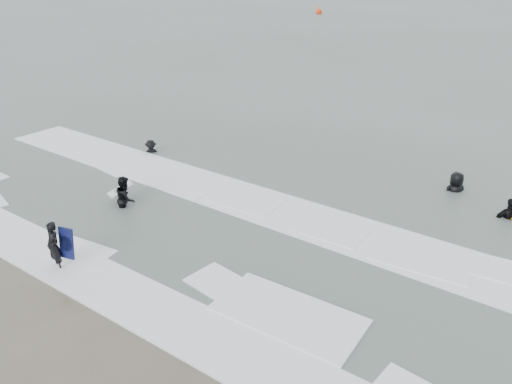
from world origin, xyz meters
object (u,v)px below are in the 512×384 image
Objects in this scene: surfer_breaker at (151,154)px; buoy at (319,12)px; surfer_right_near at (509,219)px; surfer_centre at (58,268)px; surfer_wading at (127,207)px; surfer_right_far at (455,192)px.

buoy reaches higher than surfer_breaker.
surfer_right_near is 1.17× the size of buoy.
surfer_right_near is (10.10, 11.25, 0.00)m from surfer_centre.
surfer_wading reaches higher than surfer_breaker.
surfer_wading is at bearing -65.77° from buoy.
surfer_right_near is at bearing -103.11° from surfer_wading.
surfer_wading is at bearing -0.50° from surfer_right_far.
surfer_centre is at bearing -65.92° from buoy.
surfer_right_far is 71.78m from buoy.
surfer_right_near reaches higher than surfer_breaker.
surfer_right_near is (15.07, 2.90, 0.00)m from surfer_breaker.
buoy is (-42.29, 60.77, 0.42)m from surfer_right_near.
surfer_centre is 0.94× the size of buoy.
buoy is (-40.07, 59.56, 0.42)m from surfer_right_far.
buoy is at bearing 76.07° from surfer_breaker.
surfer_breaker is at bearing -7.56° from surfer_wading.
surfer_centre is at bearing -96.33° from surfer_breaker.
surfer_centre is 15.12m from surfer_right_near.
surfer_wading is 1.15× the size of surfer_breaker.
surfer_wading is (-1.55, 3.93, 0.00)m from surfer_centre.
surfer_wading is at bearing 2.32° from surfer_right_near.
surfer_right_far is 1.19× the size of buoy.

